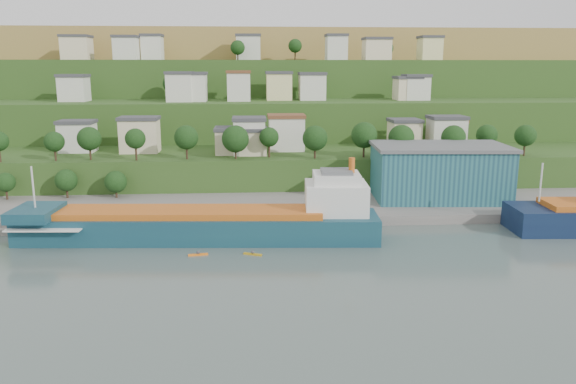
{
  "coord_description": "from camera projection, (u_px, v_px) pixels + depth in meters",
  "views": [
    {
      "loc": [
        -4.78,
        -96.6,
        32.42
      ],
      "look_at": [
        2.73,
        15.0,
        7.57
      ],
      "focal_mm": 35.0,
      "sensor_mm": 36.0,
      "label": 1
    }
  ],
  "objects": [
    {
      "name": "ground",
      "position": [
        279.0,
        251.0,
        101.43
      ],
      "size": [
        500.0,
        500.0,
        0.0
      ],
      "primitive_type": "plane",
      "color": "#46554F",
      "rests_on": "ground"
    },
    {
      "name": "pebble_beach",
      "position": [
        15.0,
        224.0,
        119.26
      ],
      "size": [
        40.0,
        18.0,
        2.4
      ],
      "primitive_type": "cube",
      "color": "slate",
      "rests_on": "ground"
    },
    {
      "name": "dinghy",
      "position": [
        43.0,
        222.0,
        114.73
      ],
      "size": [
        4.09,
        2.0,
        0.78
      ],
      "primitive_type": "cube",
      "rotation": [
        0.0,
        0.0,
        -0.14
      ],
      "color": "silver",
      "rests_on": "pebble_beach"
    },
    {
      "name": "kayak_yellow",
      "position": [
        253.0,
        254.0,
        99.25
      ],
      "size": [
        3.35,
        1.85,
        0.85
      ],
      "rotation": [
        0.0,
        0.0,
        -0.4
      ],
      "color": "gold",
      "rests_on": "ground"
    },
    {
      "name": "caravan",
      "position": [
        46.0,
        213.0,
        117.4
      ],
      "size": [
        6.66,
        3.41,
        2.98
      ],
      "primitive_type": "cube",
      "rotation": [
        0.0,
        0.0,
        -0.12
      ],
      "color": "silver",
      "rests_on": "pebble_beach"
    },
    {
      "name": "kayak_orange",
      "position": [
        198.0,
        254.0,
        99.01
      ],
      "size": [
        3.54,
        1.15,
        0.87
      ],
      "rotation": [
        0.0,
        0.0,
        0.16
      ],
      "color": "orange",
      "rests_on": "ground"
    },
    {
      "name": "cargo_ship_near",
      "position": [
        211.0,
        225.0,
        107.83
      ],
      "size": [
        69.05,
        15.06,
        17.6
      ],
      "rotation": [
        0.0,
        0.0,
        -0.06
      ],
      "color": "#133549",
      "rests_on": "ground"
    },
    {
      "name": "hillside",
      "position": [
        261.0,
        137.0,
        265.73
      ],
      "size": [
        360.0,
        210.89,
        96.0
      ],
      "color": "#284719",
      "rests_on": "ground"
    },
    {
      "name": "quay",
      "position": [
        358.0,
        211.0,
        130.01
      ],
      "size": [
        220.0,
        26.0,
        4.0
      ],
      "primitive_type": "cube",
      "color": "slate",
      "rests_on": "ground"
    },
    {
      "name": "warehouse",
      "position": [
        439.0,
        171.0,
        132.39
      ],
      "size": [
        32.19,
        21.02,
        12.8
      ],
      "rotation": [
        0.0,
        0.0,
        -0.07
      ],
      "color": "#1C4656",
      "rests_on": "quay"
    }
  ]
}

